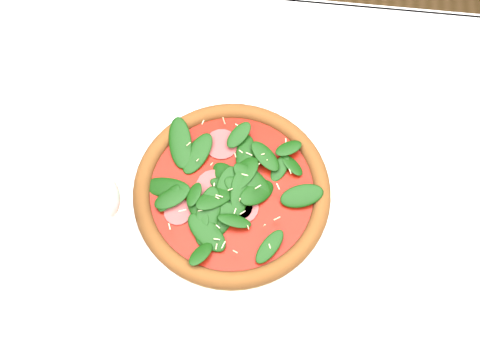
# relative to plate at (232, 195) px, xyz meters

# --- Properties ---
(ground) EXTENTS (6.00, 6.00, 0.00)m
(ground) POSITION_rel_plate_xyz_m (0.02, -0.01, -0.76)
(ground) COLOR brown
(ground) RESTS_ON ground
(dining_table) EXTENTS (1.21, 0.81, 0.75)m
(dining_table) POSITION_rel_plate_xyz_m (0.02, -0.01, -0.11)
(dining_table) COLOR white
(dining_table) RESTS_ON ground
(plate) EXTENTS (0.34, 0.34, 0.01)m
(plate) POSITION_rel_plate_xyz_m (0.00, 0.00, 0.00)
(plate) COLOR white
(plate) RESTS_ON dining_table
(pizza) EXTENTS (0.39, 0.39, 0.04)m
(pizza) POSITION_rel_plate_xyz_m (0.00, -0.00, 0.02)
(pizza) COLOR #A06F26
(pizza) RESTS_ON plate
(wine_glass) EXTENTS (0.08, 0.08, 0.19)m
(wine_glass) POSITION_rel_plate_xyz_m (-0.17, -0.07, 0.12)
(wine_glass) COLOR white
(wine_glass) RESTS_ON dining_table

